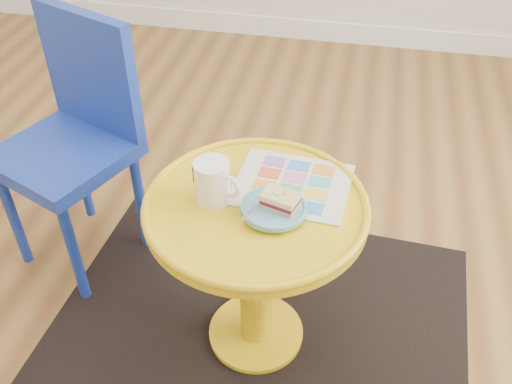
% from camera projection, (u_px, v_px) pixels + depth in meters
% --- Properties ---
extents(floor, '(4.00, 4.00, 0.00)m').
position_uv_depth(floor, '(191.00, 272.00, 2.02)').
color(floor, brown).
rests_on(floor, ground).
extents(room_walls, '(4.00, 4.00, 4.00)m').
position_uv_depth(room_walls, '(58.00, 91.00, 2.89)').
color(room_walls, silver).
rests_on(room_walls, ground).
extents(rug, '(1.36, 1.17, 0.01)m').
position_uv_depth(rug, '(256.00, 334.00, 1.81)').
color(rug, black).
rests_on(rug, ground).
extents(side_table, '(0.58, 0.58, 0.55)m').
position_uv_depth(side_table, '(256.00, 247.00, 1.56)').
color(side_table, yellow).
rests_on(side_table, ground).
extents(chair, '(0.50, 0.50, 0.86)m').
position_uv_depth(chair, '(76.00, 131.00, 1.83)').
color(chair, '#1934A3').
rests_on(chair, ground).
extents(newspaper, '(0.32, 0.28, 0.01)m').
position_uv_depth(newspaper, '(292.00, 185.00, 1.52)').
color(newspaper, silver).
rests_on(newspaper, side_table).
extents(mug, '(0.13, 0.09, 0.12)m').
position_uv_depth(mug, '(213.00, 181.00, 1.43)').
color(mug, white).
rests_on(mug, side_table).
extents(plate, '(0.16, 0.16, 0.02)m').
position_uv_depth(plate, '(274.00, 209.00, 1.42)').
color(plate, '#5FAAC8').
rests_on(plate, newspaper).
extents(cake_slice, '(0.10, 0.08, 0.04)m').
position_uv_depth(cake_slice, '(280.00, 200.00, 1.41)').
color(cake_slice, '#D3BC8C').
rests_on(cake_slice, plate).
extents(fork, '(0.06, 0.14, 0.00)m').
position_uv_depth(fork, '(259.00, 203.00, 1.43)').
color(fork, silver).
rests_on(fork, plate).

